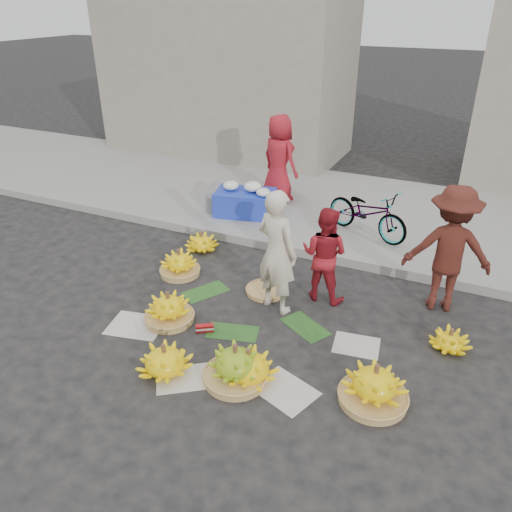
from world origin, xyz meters
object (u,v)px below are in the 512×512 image
at_px(banana_bunch_4, 374,386).
at_px(bicycle, 367,212).
at_px(banana_bunch_0, 169,309).
at_px(vendor_cream, 277,252).
at_px(flower_table, 246,201).

height_order(banana_bunch_4, bicycle, bicycle).
relative_size(banana_bunch_0, vendor_cream, 0.37).
bearing_deg(vendor_cream, bicycle, -83.58).
xyz_separation_m(banana_bunch_4, bicycle, (-1.04, 3.80, 0.32)).
xyz_separation_m(banana_bunch_0, bicycle, (1.73, 3.47, 0.35)).
height_order(vendor_cream, bicycle, vendor_cream).
bearing_deg(bicycle, flower_table, 113.87).
xyz_separation_m(banana_bunch_4, flower_table, (-3.31, 3.74, 0.17)).
height_order(banana_bunch_0, bicycle, bicycle).
relative_size(banana_bunch_0, bicycle, 0.40).
bearing_deg(vendor_cream, banana_bunch_4, 162.34).
bearing_deg(banana_bunch_4, bicycle, 105.24).
height_order(flower_table, bicycle, bicycle).
bearing_deg(flower_table, vendor_cream, -69.26).
bearing_deg(banana_bunch_4, vendor_cream, 143.09).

